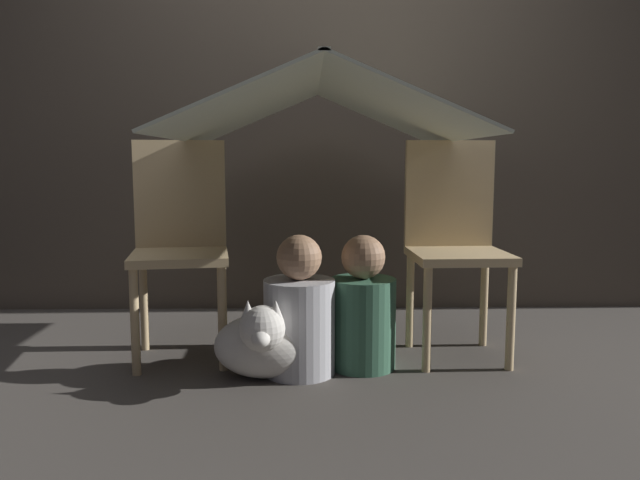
% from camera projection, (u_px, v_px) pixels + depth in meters
% --- Properties ---
extents(ground_plane, '(8.80, 8.80, 0.00)m').
position_uv_depth(ground_plane, '(321.00, 367.00, 2.62)').
color(ground_plane, '#47423D').
extents(wall_back, '(7.00, 0.05, 2.50)m').
position_uv_depth(wall_back, '(316.00, 92.00, 3.53)').
color(wall_back, '#4C4238').
rests_on(wall_back, ground_plane).
extents(chair_left, '(0.46, 0.46, 0.95)m').
position_uv_depth(chair_left, '(180.00, 238.00, 2.73)').
color(chair_left, '#D1B27F').
rests_on(chair_left, ground_plane).
extents(chair_right, '(0.42, 0.42, 0.95)m').
position_uv_depth(chair_right, '(454.00, 237.00, 2.76)').
color(chair_right, '#D1B27F').
rests_on(chair_right, ground_plane).
extents(sheet_canopy, '(1.21, 1.33, 0.27)m').
position_uv_depth(sheet_canopy, '(320.00, 107.00, 2.60)').
color(sheet_canopy, silver).
extents(person_front, '(0.29, 0.29, 0.57)m').
position_uv_depth(person_front, '(299.00, 316.00, 2.52)').
color(person_front, '#B2B2B7').
rests_on(person_front, ground_plane).
extents(person_second, '(0.27, 0.27, 0.56)m').
position_uv_depth(person_second, '(363.00, 311.00, 2.60)').
color(person_second, '#38664C').
rests_on(person_second, ground_plane).
extents(dog, '(0.41, 0.40, 0.35)m').
position_uv_depth(dog, '(265.00, 342.00, 2.45)').
color(dog, silver).
rests_on(dog, ground_plane).
extents(floor_cushion, '(0.33, 0.27, 0.10)m').
position_uv_depth(floor_cushion, '(311.00, 350.00, 2.70)').
color(floor_cushion, '#7FB27F').
rests_on(floor_cushion, ground_plane).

